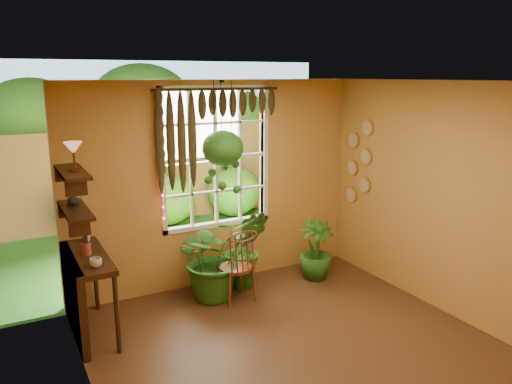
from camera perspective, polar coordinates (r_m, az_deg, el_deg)
floor at (r=5.24m, az=6.36°, el=-18.59°), size 4.50×4.50×0.00m
ceiling at (r=4.45m, az=7.27°, el=12.44°), size 4.50×4.50×0.00m
wall_back at (r=6.57m, az=-4.48°, el=0.87°), size 4.00×0.00×4.00m
wall_left at (r=3.94m, az=-18.14°, el=-8.36°), size 0.00×4.50×4.50m
wall_right at (r=6.01m, az=22.65°, el=-1.32°), size 0.00×4.50×4.50m
window at (r=6.53m, az=-4.65°, el=3.92°), size 1.52×0.10×1.86m
valance_vine at (r=6.32m, az=-5.01°, el=8.87°), size 1.70×0.12×1.10m
string_lights at (r=6.18m, az=-10.79°, el=3.66°), size 0.03×0.03×1.54m
wall_plates at (r=7.18m, az=11.66°, el=3.32°), size 0.04×0.32×1.10m
counter_ledge at (r=5.72m, az=-19.62°, el=-10.24°), size 0.40×1.20×0.90m
shelf_lower at (r=5.45m, az=-19.95°, el=-1.96°), size 0.25×0.90×0.04m
shelf_upper at (r=5.36m, az=-20.29°, el=2.17°), size 0.25×0.90×0.04m
backyard at (r=10.97m, az=-13.16°, el=5.21°), size 14.00×10.00×12.00m
windsor_chair at (r=6.26m, az=-2.20°, el=-9.69°), size 0.42×0.45×1.10m
potted_plant_left at (r=6.29m, az=-4.73°, el=-7.44°), size 0.99×0.86×1.07m
potted_plant_mid at (r=6.58m, az=-1.21°, el=-6.51°), size 0.70×0.63×1.06m
potted_plant_right at (r=6.94m, az=6.87°, el=-6.59°), size 0.52×0.52×0.82m
hanging_basket at (r=6.24m, az=-3.81°, el=4.77°), size 0.52×0.52×1.41m
cup_a at (r=5.22m, az=-17.85°, el=-7.68°), size 0.16×0.16×0.10m
cup_b at (r=6.03m, az=-18.82°, el=-4.89°), size 0.14×0.14×0.10m
brush_jar at (r=5.57m, az=-18.91°, el=-5.40°), size 0.10×0.10×0.37m
shelf_vase at (r=5.57m, az=-20.20°, el=-0.76°), size 0.16×0.16×0.13m
tiffany_lamp at (r=5.22m, az=-20.16°, el=4.56°), size 0.18×0.18×0.30m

